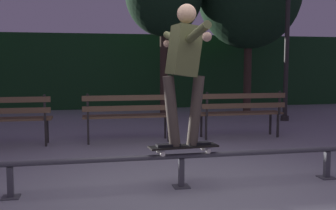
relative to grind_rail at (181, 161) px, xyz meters
name	(u,v)px	position (x,y,z in m)	size (l,w,h in m)	color
ground_plane	(186,192)	(0.00, -0.20, -0.30)	(90.00, 90.00, 0.00)	gray
hedge_backdrop	(117,71)	(0.00, 8.81, 0.85)	(24.00, 1.20, 2.30)	#193D1E
grind_rail	(181,161)	(0.00, 0.00, 0.00)	(4.27, 0.18, 0.38)	#47474C
skateboard	(184,147)	(0.02, 0.00, 0.16)	(0.79, 0.27, 0.09)	black
skateboarder	(184,63)	(0.03, 0.00, 1.09)	(0.63, 1.40, 1.56)	black
park_bench_leftmost	(1,115)	(-2.40, 2.75, 0.24)	(1.60, 0.42, 0.88)	#282623
park_bench_left_center	(129,112)	(-0.30, 2.75, 0.24)	(1.60, 0.42, 0.88)	#282623
park_bench_right_center	(241,109)	(1.81, 2.75, 0.24)	(1.60, 0.42, 0.88)	#282623
lamp_post_right	(288,18)	(3.74, 4.73, 2.18)	(0.32, 0.32, 3.90)	#282623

